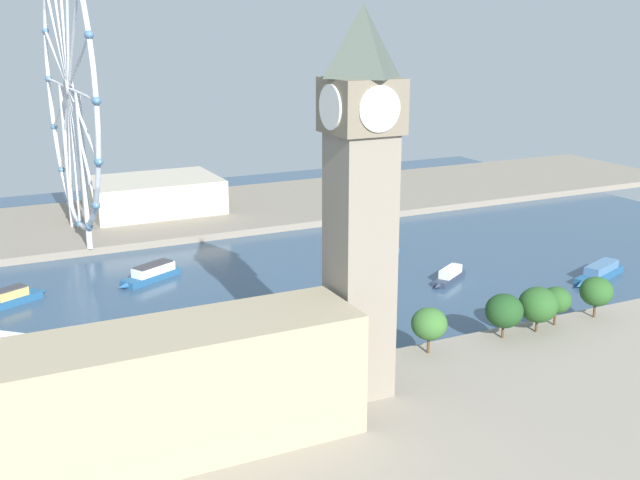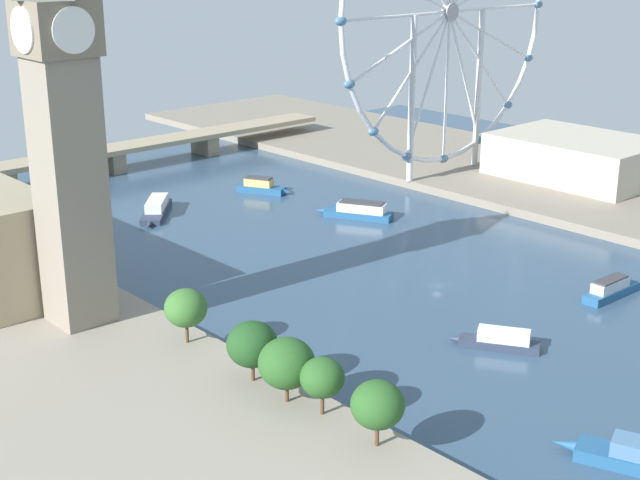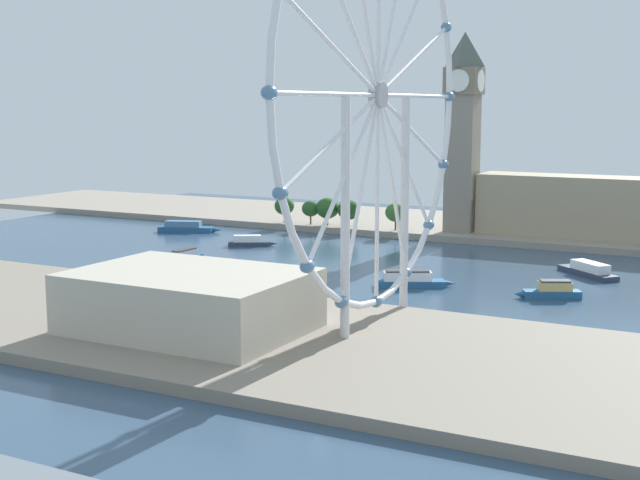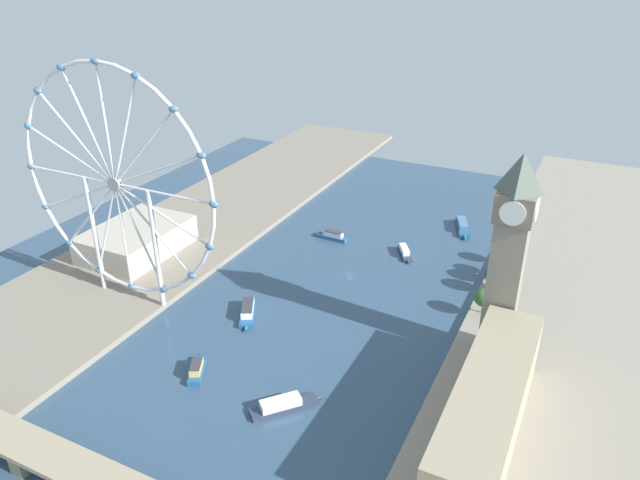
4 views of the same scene
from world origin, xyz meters
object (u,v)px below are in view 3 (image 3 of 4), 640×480
tour_boat_1 (186,227)px  tour_boat_3 (588,270)px  clock_tower (463,129)px  tour_boat_5 (551,291)px  tour_boat_0 (410,280)px  parliament_block (588,207)px  riverside_hall (190,301)px  tour_boat_4 (249,241)px  ferris_wheel (378,98)px  tour_boat_2 (183,258)px

tour_boat_1 → tour_boat_3: bearing=-26.9°
clock_tower → tour_boat_5: clock_tower is taller
tour_boat_3 → tour_boat_5: tour_boat_5 is taller
tour_boat_5 → tour_boat_0: bearing=-21.3°
clock_tower → tour_boat_5: bearing=31.6°
tour_boat_1 → tour_boat_3: 198.11m
parliament_block → clock_tower: bearing=-82.3°
riverside_hall → clock_tower: bearing=178.8°
clock_tower → riverside_hall: size_ratio=1.54×
tour_boat_4 → parliament_block: bearing=-1.6°
ferris_wheel → tour_boat_5: size_ratio=5.72×
tour_boat_5 → clock_tower: bearing=-85.2°
riverside_hall → tour_boat_5: bearing=143.1°
riverside_hall → parliament_block: bearing=164.3°
tour_boat_0 → tour_boat_2: (-0.36, -96.73, -0.27)m
clock_tower → parliament_block: 66.51m
tour_boat_3 → tour_boat_2: bearing=60.1°
ferris_wheel → tour_boat_0: ferris_wheel is taller
tour_boat_2 → tour_boat_3: tour_boat_2 is taller
parliament_block → ferris_wheel: 191.27m
parliament_block → tour_boat_2: size_ratio=4.09×
ferris_wheel → tour_boat_1: size_ratio=3.82×
tour_boat_4 → clock_tower: bearing=10.6°
tour_boat_0 → tour_boat_3: 70.01m
tour_boat_0 → tour_boat_5: size_ratio=1.25×
tour_boat_0 → tour_boat_4: bearing=125.2°
clock_tower → ferris_wheel: size_ratio=0.77×
tour_boat_0 → tour_boat_3: tour_boat_0 is taller
tour_boat_4 → riverside_hall: bearing=-94.7°
tour_boat_0 → parliament_block: bearing=46.1°
clock_tower → tour_boat_2: (115.62, -75.37, -48.60)m
tour_boat_4 → tour_boat_5: size_ratio=0.98×
tour_boat_3 → tour_boat_5: size_ratio=1.28×
clock_tower → tour_boat_2: size_ratio=3.86×
tour_boat_2 → tour_boat_1: bearing=-143.0°
riverside_hall → tour_boat_5: riverside_hall is taller
parliament_block → tour_boat_0: 129.36m
parliament_block → riverside_hall: (215.93, -60.82, -5.85)m
clock_tower → tour_boat_1: clock_tower is taller
tour_boat_3 → tour_boat_5: bearing=127.9°
tour_boat_4 → tour_boat_5: tour_boat_5 is taller
ferris_wheel → tour_boat_2: (-60.90, -110.86, -61.58)m
clock_tower → riverside_hall: 212.10m
parliament_block → tour_boat_0: size_ratio=3.72×
tour_boat_2 → tour_boat_4: tour_boat_2 is taller
tour_boat_1 → tour_boat_4: 55.06m
parliament_block → tour_boat_2: (123.29, -131.97, -14.53)m
tour_boat_1 → tour_boat_2: bearing=-75.2°
tour_boat_0 → tour_boat_3: bearing=16.1°
ferris_wheel → tour_boat_1: (-131.12, -160.77, -61.50)m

